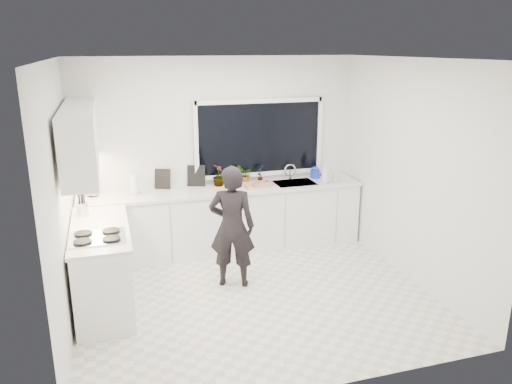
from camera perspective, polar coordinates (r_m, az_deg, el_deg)
name	(u,v)px	position (r m, az deg, el deg)	size (l,w,h in m)	color
floor	(254,297)	(6.00, -0.19, -11.86)	(4.00, 3.50, 0.02)	beige
wall_back	(219,154)	(7.14, -4.28, 4.39)	(4.00, 0.02, 2.70)	white
wall_left	(60,201)	(5.29, -21.53, -0.99)	(0.02, 3.50, 2.70)	white
wall_right	(413,172)	(6.34, 17.47, 2.14)	(0.02, 3.50, 2.70)	white
ceiling	(254,58)	(5.29, -0.22, 15.11)	(4.00, 3.50, 0.02)	white
window	(260,138)	(7.22, 0.42, 6.18)	(1.80, 0.02, 1.00)	black
base_cabinets_back	(225,221)	(7.10, -3.57, -3.32)	(3.92, 0.58, 0.88)	white
base_cabinets_left	(103,267)	(5.91, -17.08, -8.20)	(0.58, 1.60, 0.88)	white
countertop_back	(225,190)	(6.95, -3.62, 0.23)	(3.94, 0.62, 0.04)	silver
countertop_left	(99,229)	(5.75, -17.46, -4.01)	(0.62, 1.60, 0.04)	silver
upper_cabinets	(80,138)	(5.85, -19.43, 5.83)	(0.34, 2.10, 0.70)	white
sink	(295,186)	(7.27, 4.44, 0.69)	(0.58, 0.42, 0.14)	silver
faucet	(290,172)	(7.41, 3.91, 2.29)	(0.03, 0.03, 0.22)	silver
stovetop	(97,237)	(5.40, -17.69, -4.92)	(0.56, 0.48, 0.03)	black
person	(232,227)	(5.97, -2.77, -3.98)	(0.55, 0.36, 1.50)	black
pizza_tray	(258,185)	(7.04, 0.27, 0.78)	(0.46, 0.34, 0.03)	silver
pizza	(258,184)	(7.04, 0.27, 0.92)	(0.42, 0.30, 0.01)	#A91624
watering_can	(315,174)	(7.52, 6.76, 2.08)	(0.14, 0.14, 0.13)	#1437C0
paper_towel_roll	(134,184)	(6.85, -13.72, 0.86)	(0.11, 0.11, 0.26)	white
knife_block	(93,188)	(6.89, -18.17, 0.42)	(0.13, 0.10, 0.22)	olive
utensil_crock	(82,209)	(6.15, -19.22, -1.86)	(0.13, 0.13, 0.16)	#A8A8AC
picture_frame_large	(163,179)	(7.01, -10.63, 1.49)	(0.22, 0.02, 0.28)	black
picture_frame_small	(196,176)	(7.07, -6.84, 1.87)	(0.25, 0.02, 0.30)	black
herb_plants	(238,175)	(7.12, -2.07, 1.98)	(0.80, 0.27, 0.30)	#26662D
soap_bottles	(328,173)	(7.26, 8.18, 2.11)	(0.29, 0.15, 0.31)	#D8BF66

